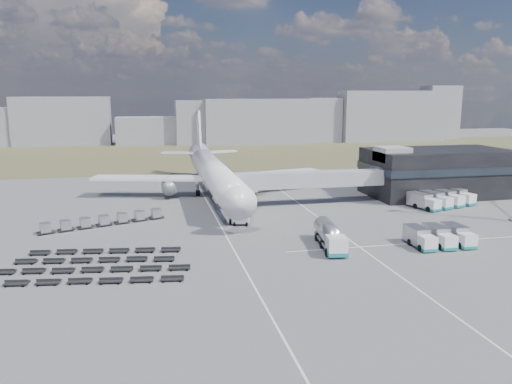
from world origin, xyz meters
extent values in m
plane|color=#565659|center=(0.00, 0.00, 0.00)|extent=(420.00, 420.00, 0.00)
cube|color=#444129|center=(0.00, 110.00, 0.01)|extent=(420.00, 90.00, 0.01)
cube|color=silver|center=(-2.00, 5.00, 0.01)|extent=(0.25, 110.00, 0.01)
cube|color=silver|center=(16.00, 5.00, 0.01)|extent=(0.25, 110.00, 0.01)
cube|color=silver|center=(25.00, -8.00, 0.01)|extent=(40.00, 0.25, 0.01)
cube|color=black|center=(48.00, 24.00, 5.00)|extent=(30.00, 16.00, 10.00)
cube|color=#262D38|center=(48.00, 24.00, 6.20)|extent=(30.40, 16.40, 1.60)
cube|color=#939399|center=(36.00, 22.00, 9.50)|extent=(6.00, 6.00, 3.00)
cube|color=#939399|center=(18.10, 20.50, 5.10)|extent=(29.80, 3.00, 3.00)
cube|color=#939399|center=(4.70, 20.00, 5.10)|extent=(4.00, 3.60, 3.40)
cylinder|color=slate|center=(6.20, 20.50, 2.55)|extent=(0.70, 0.70, 5.10)
cylinder|color=black|center=(6.20, 20.50, 0.45)|extent=(1.40, 0.90, 1.40)
cylinder|color=white|center=(0.00, 30.00, 5.30)|extent=(5.60, 48.00, 5.60)
cone|color=white|center=(0.00, 3.50, 5.30)|extent=(5.60, 5.00, 5.60)
cone|color=white|center=(0.00, 58.00, 6.10)|extent=(5.60, 8.00, 5.60)
cube|color=black|center=(0.00, 5.50, 6.10)|extent=(2.20, 2.00, 0.80)
cube|color=white|center=(-13.00, 35.00, 4.10)|extent=(25.59, 11.38, 0.50)
cube|color=white|center=(13.00, 35.00, 4.10)|extent=(25.59, 11.38, 0.50)
cylinder|color=slate|center=(-9.50, 33.00, 2.40)|extent=(3.00, 5.00, 3.00)
cylinder|color=slate|center=(9.50, 33.00, 2.40)|extent=(3.00, 5.00, 3.00)
cube|color=white|center=(-5.50, 60.00, 6.50)|extent=(9.49, 5.63, 0.35)
cube|color=white|center=(5.50, 60.00, 6.50)|extent=(9.49, 5.63, 0.35)
cube|color=white|center=(0.00, 61.00, 11.80)|extent=(0.50, 9.06, 11.45)
cylinder|color=slate|center=(0.00, 9.00, 1.25)|extent=(0.50, 0.50, 2.50)
cylinder|color=slate|center=(-3.20, 34.00, 1.25)|extent=(0.60, 0.60, 2.50)
cylinder|color=slate|center=(3.20, 34.00, 1.25)|extent=(0.60, 0.60, 2.50)
cylinder|color=black|center=(0.00, 9.00, 0.50)|extent=(0.50, 1.20, 1.20)
cube|color=gray|center=(-49.12, 156.04, 10.28)|extent=(39.84, 12.00, 20.57)
cube|color=gray|center=(-13.51, 151.42, 5.95)|extent=(26.74, 12.00, 11.90)
cube|color=gray|center=(6.31, 147.84, 9.46)|extent=(15.59, 12.00, 18.91)
cube|color=gray|center=(34.08, 143.94, 9.77)|extent=(47.08, 12.00, 19.53)
cube|color=gray|center=(65.37, 147.65, 9.93)|extent=(15.31, 12.00, 19.86)
cube|color=gray|center=(98.48, 144.41, 11.59)|extent=(50.02, 12.00, 23.18)
cube|color=gray|center=(129.67, 154.88, 12.86)|extent=(16.41, 12.00, 25.72)
cube|color=white|center=(11.13, -11.37, 1.58)|extent=(2.94, 2.94, 2.50)
cube|color=#167C80|center=(11.13, -11.37, 0.60)|extent=(3.07, 3.07, 0.54)
cylinder|color=#ABABB0|center=(11.86, -6.09, 2.07)|extent=(3.81, 8.46, 2.72)
cube|color=slate|center=(11.86, -6.09, 0.82)|extent=(3.70, 8.44, 0.38)
cylinder|color=black|center=(11.64, -7.70, 0.54)|extent=(2.97, 1.57, 1.20)
cube|color=white|center=(1.47, 7.88, 0.68)|extent=(3.31, 2.41, 1.37)
cube|color=white|center=(2.97, 36.93, 1.74)|extent=(4.23, 6.97, 3.04)
cube|color=#167C80|center=(2.97, 36.93, 0.49)|extent=(4.36, 7.10, 0.49)
cube|color=white|center=(24.50, -11.84, 1.19)|extent=(2.12, 2.03, 2.01)
cube|color=#167C80|center=(24.50, -11.84, 0.41)|extent=(2.21, 2.12, 0.41)
cube|color=#ABABB0|center=(24.53, -8.65, 1.55)|extent=(2.23, 4.22, 2.37)
cube|color=white|center=(27.60, -11.87, 1.19)|extent=(2.12, 2.03, 2.01)
cube|color=#167C80|center=(27.60, -11.87, 0.41)|extent=(2.21, 2.12, 0.41)
cube|color=#ABABB0|center=(27.63, -8.68, 1.55)|extent=(2.23, 4.22, 2.37)
cube|color=white|center=(30.70, -11.90, 1.19)|extent=(2.12, 2.03, 2.01)
cube|color=#167C80|center=(30.70, -11.90, 0.41)|extent=(2.21, 2.12, 0.41)
cube|color=#ABABB0|center=(30.74, -8.71, 1.55)|extent=(2.23, 4.22, 2.37)
cube|color=white|center=(38.71, 10.02, 1.27)|extent=(2.79, 2.72, 2.15)
cube|color=#167C80|center=(38.71, 10.02, 0.44)|extent=(2.91, 2.85, 0.44)
cube|color=#ABABB0|center=(37.68, 13.28, 1.66)|extent=(3.58, 4.99, 2.54)
cube|color=white|center=(41.87, 11.01, 1.27)|extent=(2.79, 2.72, 2.15)
cube|color=#167C80|center=(41.87, 11.01, 0.44)|extent=(2.91, 2.85, 0.44)
cube|color=#ABABB0|center=(40.85, 14.27, 1.66)|extent=(3.58, 4.99, 2.54)
cube|color=white|center=(45.04, 12.01, 1.27)|extent=(2.79, 2.72, 2.15)
cube|color=#167C80|center=(45.04, 12.01, 0.44)|extent=(2.91, 2.85, 0.44)
cube|color=#ABABB0|center=(44.02, 15.27, 1.66)|extent=(3.58, 4.99, 2.54)
cube|color=white|center=(48.21, 13.00, 1.27)|extent=(2.79, 2.72, 2.15)
cube|color=#167C80|center=(48.21, 13.00, 0.44)|extent=(2.91, 2.85, 0.44)
cube|color=#ABABB0|center=(47.19, 16.26, 1.66)|extent=(3.58, 4.99, 2.54)
cube|color=black|center=(-29.74, 8.84, 0.29)|extent=(2.86, 2.29, 0.17)
cube|color=#ABABB0|center=(-29.74, 8.84, 1.10)|extent=(1.96, 1.96, 1.44)
cube|color=black|center=(-26.86, 9.89, 0.29)|extent=(2.86, 2.29, 0.17)
cube|color=#ABABB0|center=(-26.86, 9.89, 1.10)|extent=(1.96, 1.96, 1.44)
cube|color=black|center=(-23.98, 10.94, 0.29)|extent=(2.86, 2.29, 0.17)
cube|color=#ABABB0|center=(-23.98, 10.94, 1.10)|extent=(1.96, 1.96, 1.44)
cube|color=black|center=(-21.10, 11.99, 0.29)|extent=(2.86, 2.29, 0.17)
cube|color=#ABABB0|center=(-21.10, 11.99, 1.10)|extent=(1.96, 1.96, 1.44)
cube|color=black|center=(-18.22, 13.04, 0.29)|extent=(2.86, 2.29, 0.17)
cube|color=#ABABB0|center=(-18.22, 13.04, 1.10)|extent=(1.96, 1.96, 1.44)
cube|color=black|center=(-15.35, 14.09, 0.29)|extent=(2.86, 2.29, 0.17)
cube|color=#ABABB0|center=(-15.35, 14.09, 1.10)|extent=(1.96, 1.96, 1.44)
cube|color=black|center=(-12.47, 15.14, 0.29)|extent=(2.86, 2.29, 0.17)
cube|color=#ABABB0|center=(-12.47, 15.14, 1.10)|extent=(1.96, 1.96, 1.44)
cube|color=black|center=(-21.76, -14.16, 0.32)|extent=(25.01, 4.87, 0.64)
cube|color=black|center=(-21.23, -10.43, 0.32)|extent=(25.01, 4.87, 0.64)
cube|color=black|center=(-20.70, -6.71, 0.32)|extent=(21.47, 4.37, 0.64)
cube|color=black|center=(-20.17, -2.99, 0.32)|extent=(21.47, 4.37, 0.64)
camera|label=1|loc=(-13.20, -72.46, 21.78)|focal=35.00mm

